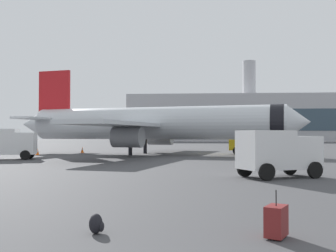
# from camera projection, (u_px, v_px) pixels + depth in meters

# --- Properties ---
(airplane_at_gate) EXTENTS (35.47, 32.26, 10.50)m
(airplane_at_gate) POSITION_uv_depth(u_px,v_px,m) (152.00, 124.00, 46.61)
(airplane_at_gate) COLOR silver
(airplane_at_gate) RESTS_ON ground
(service_truck) EXTENTS (5.17, 3.42, 2.90)m
(service_truck) POSITION_uv_depth(u_px,v_px,m) (8.00, 142.00, 37.55)
(service_truck) COLOR white
(service_truck) RESTS_ON ground
(fuel_truck) EXTENTS (6.25, 3.33, 3.20)m
(fuel_truck) POSITION_uv_depth(u_px,v_px,m) (254.00, 139.00, 47.10)
(fuel_truck) COLOR yellow
(fuel_truck) RESTS_ON ground
(cargo_van) EXTENTS (4.83, 3.79, 2.60)m
(cargo_van) POSITION_uv_depth(u_px,v_px,m) (278.00, 151.00, 21.78)
(cargo_van) COLOR white
(cargo_van) RESTS_ON ground
(safety_cone_near) EXTENTS (0.44, 0.44, 0.72)m
(safety_cone_near) POSITION_uv_depth(u_px,v_px,m) (38.00, 152.00, 45.79)
(safety_cone_near) COLOR #F2590C
(safety_cone_near) RESTS_ON ground
(safety_cone_mid) EXTENTS (0.44, 0.44, 0.78)m
(safety_cone_mid) POSITION_uv_depth(u_px,v_px,m) (82.00, 150.00, 50.83)
(safety_cone_mid) COLOR #F2590C
(safety_cone_mid) RESTS_ON ground
(rolling_suitcase) EXTENTS (0.65, 0.75, 1.10)m
(rolling_suitcase) POSITION_uv_depth(u_px,v_px,m) (276.00, 221.00, 9.08)
(rolling_suitcase) COLOR maroon
(rolling_suitcase) RESTS_ON ground
(traveller_backpack) EXTENTS (0.36, 0.40, 0.48)m
(traveller_backpack) POSITION_uv_depth(u_px,v_px,m) (96.00, 224.00, 9.47)
(traveller_backpack) COLOR black
(traveller_backpack) RESTS_ON ground
(terminal_building) EXTENTS (79.93, 17.47, 27.77)m
(terminal_building) POSITION_uv_depth(u_px,v_px,m) (245.00, 118.00, 136.56)
(terminal_building) COLOR #B2B2B7
(terminal_building) RESTS_ON ground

